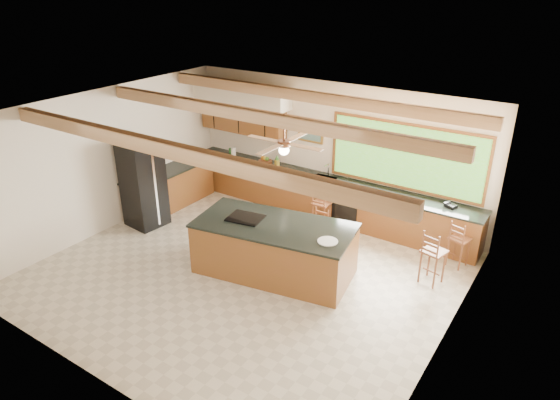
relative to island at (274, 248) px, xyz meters
The scene contains 9 objects.
ground 0.72m from the island, 141.36° to the right, with size 7.20×7.20×0.00m, color beige.
room_shell 1.84m from the island, 150.66° to the left, with size 7.27×6.54×3.02m.
counter_run 2.51m from the island, 119.24° to the left, with size 7.12×3.10×1.22m.
island is the anchor object (origin of this frame).
refrigerator 3.49m from the island, behind, with size 0.82×0.80×1.92m.
bar_stool_a 1.97m from the island, 94.05° to the left, with size 0.37×0.37×0.99m.
bar_stool_b 1.27m from the island, 73.86° to the left, with size 0.35×0.35×0.96m.
bar_stool_c 2.81m from the island, 25.63° to the left, with size 0.45×0.45×1.05m.
bar_stool_d 3.44m from the island, 36.59° to the left, with size 0.41×0.41×0.95m.
Camera 1 is at (4.87, -6.22, 5.10)m, focal length 32.00 mm.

